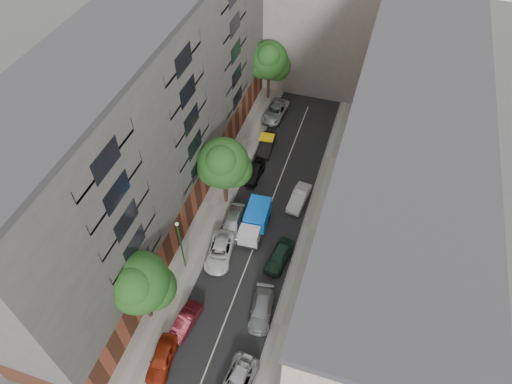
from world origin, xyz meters
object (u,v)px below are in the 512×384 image
at_px(car_left_3, 232,224).
at_px(tree_far, 269,62).
at_px(car_right_0, 237,383).
at_px(tree_near, 140,285).
at_px(car_left_2, 220,252).
at_px(car_left_6, 275,112).
at_px(tarp_truck, 255,221).
at_px(car_right_2, 279,256).
at_px(car_left_0, 162,359).
at_px(pedestrian, 342,169).
at_px(car_left_5, 267,145).
at_px(lamp_post, 180,241).
at_px(car_right_3, 299,198).
at_px(car_right_1, 262,309).
at_px(car_left_4, 254,172).
at_px(tree_mid, 224,165).
at_px(car_left_1, 186,321).

height_order(car_left_3, tree_far, tree_far).
height_order(car_right_0, tree_near, tree_near).
height_order(car_left_2, car_left_6, car_left_6).
height_order(tarp_truck, car_left_3, tarp_truck).
bearing_deg(car_right_0, car_right_2, 95.58).
bearing_deg(car_left_6, car_left_3, -83.59).
distance_m(car_left_0, pedestrian, 27.52).
bearing_deg(tree_far, car_right_2, -71.31).
height_order(car_left_5, lamp_post, lamp_post).
bearing_deg(car_right_3, car_left_5, 134.40).
distance_m(car_left_5, tree_far, 11.12).
xyz_separation_m(car_right_3, tree_far, (-8.29, 16.70, 4.90)).
relative_size(car_left_2, car_right_1, 1.11).
distance_m(car_left_0, lamp_post, 9.84).
bearing_deg(car_left_0, car_left_4, 82.62).
bearing_deg(car_right_2, tarp_truck, 148.01).
height_order(car_right_0, tree_mid, tree_mid).
relative_size(tree_far, pedestrian, 5.05).
bearing_deg(tree_far, car_left_2, -84.03).
distance_m(car_left_6, tree_far, 6.17).
relative_size(car_left_1, tree_near, 0.48).
xyz_separation_m(car_left_1, car_left_3, (0.30, 11.20, 0.04)).
bearing_deg(car_right_1, car_left_0, -141.84).
height_order(tree_mid, pedestrian, tree_mid).
height_order(car_left_1, car_right_0, car_right_0).
height_order(car_right_2, tree_near, tree_near).
bearing_deg(car_left_4, tarp_truck, -68.07).
xyz_separation_m(car_right_2, tree_far, (-8.29, 24.49, 4.87)).
xyz_separation_m(car_left_3, tree_far, (-2.69, 22.09, 4.93)).
distance_m(tree_near, pedestrian, 26.07).
bearing_deg(car_left_4, lamp_post, -97.48).
xyz_separation_m(car_left_2, car_right_1, (5.60, -4.59, -0.04)).
relative_size(car_left_6, tree_mid, 0.63).
xyz_separation_m(car_left_6, tree_far, (-1.89, 3.29, 4.87)).
xyz_separation_m(car_left_2, lamp_post, (-2.69, -2.21, 3.54)).
xyz_separation_m(car_left_3, car_left_6, (-0.80, 18.80, 0.06)).
bearing_deg(tarp_truck, tree_mid, 144.32).
bearing_deg(car_right_1, car_right_0, -97.76).
distance_m(tarp_truck, car_right_2, 4.45).
height_order(tree_near, tree_far, tree_far).
distance_m(tree_near, tree_mid, 14.59).
bearing_deg(tree_far, lamp_post, -90.01).
bearing_deg(car_left_1, car_right_2, 64.14).
bearing_deg(car_right_3, tree_near, -112.82).
bearing_deg(tree_far, car_left_5, -74.90).
bearing_deg(tree_near, tarp_truck, 64.22).
xyz_separation_m(car_left_6, car_right_2, (6.40, -21.20, -0.01)).
bearing_deg(tree_near, pedestrian, 60.35).
height_order(tarp_truck, car_left_4, tarp_truck).
xyz_separation_m(car_left_3, tree_near, (-3.50, -11.47, 4.78)).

